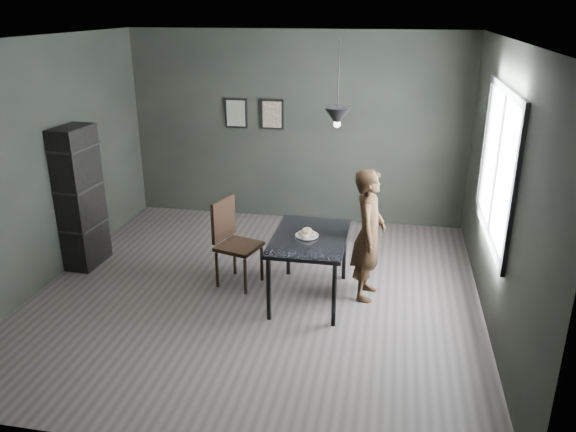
% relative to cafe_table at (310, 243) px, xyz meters
% --- Properties ---
extents(ground, '(5.00, 5.00, 0.00)m').
position_rel_cafe_table_xyz_m(ground, '(-0.60, 0.00, -0.67)').
color(ground, '#393331').
rests_on(ground, ground).
extents(back_wall, '(5.00, 0.10, 2.80)m').
position_rel_cafe_table_xyz_m(back_wall, '(-0.60, 2.50, 0.73)').
color(back_wall, black).
rests_on(back_wall, ground).
extents(ceiling, '(5.00, 5.00, 0.02)m').
position_rel_cafe_table_xyz_m(ceiling, '(-0.60, 0.00, 2.13)').
color(ceiling, silver).
rests_on(ceiling, ground).
extents(window_assembly, '(0.04, 1.96, 1.56)m').
position_rel_cafe_table_xyz_m(window_assembly, '(1.87, 0.20, 0.93)').
color(window_assembly, white).
rests_on(window_assembly, ground).
extents(cafe_table, '(0.80, 1.20, 0.75)m').
position_rel_cafe_table_xyz_m(cafe_table, '(0.00, 0.00, 0.00)').
color(cafe_table, black).
rests_on(cafe_table, ground).
extents(white_plate, '(0.23, 0.23, 0.01)m').
position_rel_cafe_table_xyz_m(white_plate, '(-0.03, -0.01, 0.08)').
color(white_plate, white).
rests_on(white_plate, cafe_table).
extents(donut_pile, '(0.20, 0.20, 0.09)m').
position_rel_cafe_table_xyz_m(donut_pile, '(-0.03, -0.01, 0.12)').
color(donut_pile, beige).
rests_on(donut_pile, white_plate).
extents(woman, '(0.41, 0.58, 1.49)m').
position_rel_cafe_table_xyz_m(woman, '(0.63, 0.17, 0.07)').
color(woman, black).
rests_on(woman, ground).
extents(wood_chair, '(0.55, 0.55, 1.03)m').
position_rel_cafe_table_xyz_m(wood_chair, '(-0.94, 0.21, -0.08)').
color(wood_chair, black).
rests_on(wood_chair, ground).
extents(shelf_unit, '(0.36, 0.60, 1.77)m').
position_rel_cafe_table_xyz_m(shelf_unit, '(-2.92, 0.37, 0.21)').
color(shelf_unit, black).
rests_on(shelf_unit, ground).
extents(pendant_lamp, '(0.28, 0.28, 0.86)m').
position_rel_cafe_table_xyz_m(pendant_lamp, '(0.25, 0.10, 1.38)').
color(pendant_lamp, black).
rests_on(pendant_lamp, ground).
extents(framed_print_left, '(0.34, 0.04, 0.44)m').
position_rel_cafe_table_xyz_m(framed_print_left, '(-1.50, 2.47, 0.93)').
color(framed_print_left, black).
rests_on(framed_print_left, ground).
extents(framed_print_right, '(0.34, 0.04, 0.44)m').
position_rel_cafe_table_xyz_m(framed_print_right, '(-0.95, 2.47, 0.93)').
color(framed_print_right, black).
rests_on(framed_print_right, ground).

